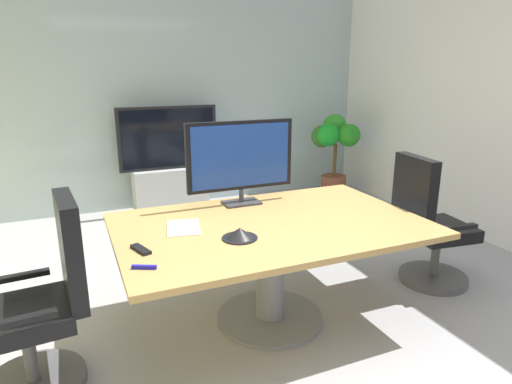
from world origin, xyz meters
TOP-DOWN VIEW (x-y plane):
  - ground_plane at (0.00, 0.00)m, footprint 7.67×7.67m
  - wall_back_glass_partition at (0.00, 3.34)m, footprint 5.58×0.10m
  - conference_table at (0.04, 0.21)m, footprint 2.05×1.32m
  - office_chair_left at (-1.38, 0.10)m, footprint 0.61×0.59m
  - office_chair_right at (1.47, 0.21)m, footprint 0.62×0.60m
  - tv_monitor at (0.02, 0.70)m, footprint 0.84×0.18m
  - wall_display_unit at (-0.04, 2.98)m, footprint 1.20×0.36m
  - potted_plant at (2.17, 2.71)m, footprint 0.55×0.63m
  - conference_phone at (-0.25, 0.02)m, footprint 0.22×0.22m
  - remote_control at (-0.84, 0.07)m, footprint 0.10×0.18m
  - whiteboard_marker at (-0.87, -0.17)m, footprint 0.13×0.07m
  - paper_notepad at (-0.53, 0.34)m, footprint 0.27×0.34m

SIDE VIEW (x-z plane):
  - ground_plane at x=0.00m, z-range 0.00..0.00m
  - wall_display_unit at x=-0.04m, z-range -0.21..1.10m
  - office_chair_left at x=-1.38m, z-range -0.09..1.00m
  - office_chair_right at x=1.47m, z-range -0.09..1.00m
  - conference_table at x=0.04m, z-range 0.20..0.94m
  - potted_plant at x=2.17m, z-range 0.17..1.31m
  - paper_notepad at x=-0.53m, z-range 0.74..0.75m
  - remote_control at x=-0.84m, z-range 0.74..0.76m
  - whiteboard_marker at x=-0.87m, z-range 0.74..0.76m
  - conference_phone at x=-0.25m, z-range 0.73..0.80m
  - tv_monitor at x=0.02m, z-range 0.78..1.41m
  - wall_back_glass_partition at x=0.00m, z-range 0.00..2.98m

